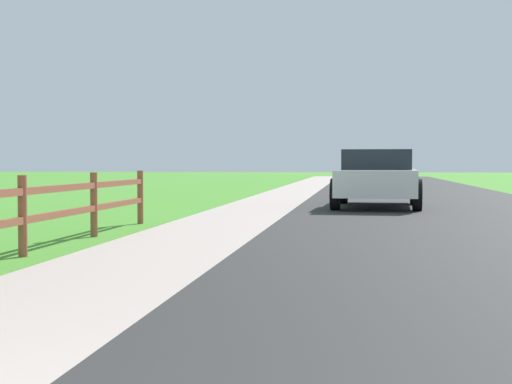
# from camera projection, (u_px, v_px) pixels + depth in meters

# --- Properties ---
(ground_plane) EXTENTS (120.00, 120.00, 0.00)m
(ground_plane) POSITION_uv_depth(u_px,v_px,m) (314.00, 195.00, 26.53)
(ground_plane) COLOR #4A922E
(road_asphalt) EXTENTS (7.00, 66.00, 0.01)m
(road_asphalt) POSITION_uv_depth(u_px,v_px,m) (411.00, 193.00, 28.04)
(road_asphalt) COLOR #2A2A2A
(road_asphalt) RESTS_ON ground
(curb_concrete) EXTENTS (6.00, 66.00, 0.01)m
(curb_concrete) POSITION_uv_depth(u_px,v_px,m) (238.00, 192.00, 28.91)
(curb_concrete) COLOR #B4A298
(curb_concrete) RESTS_ON ground
(grass_verge) EXTENTS (5.00, 66.00, 0.00)m
(grass_verge) POSITION_uv_depth(u_px,v_px,m) (199.00, 192.00, 29.12)
(grass_verge) COLOR #4A922E
(grass_verge) RESTS_ON ground
(parked_suv_white) EXTENTS (2.31, 4.75, 1.46)m
(parked_suv_white) POSITION_uv_depth(u_px,v_px,m) (377.00, 178.00, 19.41)
(parked_suv_white) COLOR white
(parked_suv_white) RESTS_ON ground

